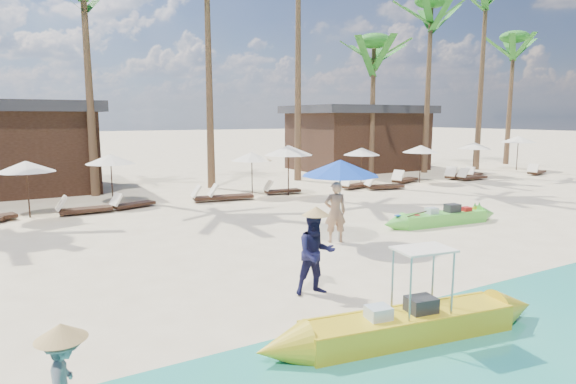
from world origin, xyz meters
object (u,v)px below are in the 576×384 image
tourist (335,212)px  blue_umbrella (340,168)px  green_canoe (442,218)px  yellow_canoe (408,325)px

tourist → blue_umbrella: bearing=161.3°
green_canoe → yellow_canoe: (-6.93, -5.74, 0.02)m
green_canoe → yellow_canoe: bearing=-134.5°
green_canoe → tourist: (-4.45, -0.13, 0.66)m
tourist → blue_umbrella: 1.28m
yellow_canoe → green_canoe: bearing=48.5°
yellow_canoe → tourist: bearing=75.1°
yellow_canoe → blue_umbrella: blue_umbrella is taller
yellow_canoe → blue_umbrella: (2.57, 5.54, 1.91)m
green_canoe → blue_umbrella: (-4.36, -0.20, 1.93)m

